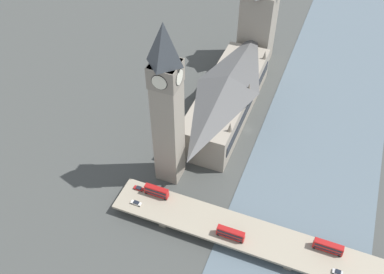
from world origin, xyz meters
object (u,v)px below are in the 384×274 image
victoria_tower (258,21)px  car_southbound_mid (136,203)px  double_decker_bus_rear (231,233)px  road_bridge (292,250)px  car_northbound_mid (139,188)px  parliament_hall (228,95)px  double_decker_bus_mid (156,191)px  car_northbound_lead (338,272)px  clock_tower (167,105)px  double_decker_bus_lead (328,247)px

victoria_tower → car_southbound_mid: (16.10, 130.54, -21.78)m
double_decker_bus_rear → car_southbound_mid: (42.87, -0.78, -2.00)m
road_bridge → car_northbound_mid: bearing=-3.5°
parliament_hall → double_decker_bus_rear: parliament_hall is taller
double_decker_bus_mid → double_decker_bus_rear: 37.57m
car_northbound_lead → car_southbound_mid: 85.49m
clock_tower → car_southbound_mid: bearing=78.5°
double_decker_bus_lead → car_southbound_mid: bearing=5.4°
road_bridge → car_northbound_mid: 70.33m
car_northbound_lead → car_northbound_mid: 88.49m
car_northbound_lead → car_northbound_mid: size_ratio=0.84×
car_northbound_lead → car_southbound_mid: size_ratio=0.81×
road_bridge → double_decker_bus_mid: size_ratio=14.02×
car_southbound_mid → double_decker_bus_lead: bearing=-174.6°
parliament_hall → clock_tower: clock_tower is taller
victoria_tower → car_northbound_mid: size_ratio=12.97×
victoria_tower → car_northbound_mid: 126.24m
double_decker_bus_rear → car_southbound_mid: size_ratio=2.44×
parliament_hall → clock_tower: 59.96m
double_decker_bus_rear → car_northbound_mid: size_ratio=2.54×
clock_tower → double_decker_bus_mid: (-1.14, 17.55, -35.01)m
car_northbound_lead → car_northbound_mid: (88.09, -8.46, -0.02)m
road_bridge → car_southbound_mid: size_ratio=32.44×
clock_tower → car_southbound_mid: clock_tower is taller
clock_tower → road_bridge: bearing=160.8°
double_decker_bus_lead → car_northbound_mid: bearing=-0.0°
car_northbound_mid → car_southbound_mid: size_ratio=0.96×
parliament_hall → double_decker_bus_rear: (-26.72, 76.59, -4.93)m
clock_tower → car_northbound_mid: size_ratio=17.68×
victoria_tower → double_decker_bus_lead: size_ratio=5.05×
victoria_tower → car_southbound_mid: victoria_tower is taller
victoria_tower → road_bridge: victoria_tower is taller
double_decker_bus_lead → double_decker_bus_rear: size_ratio=1.01×
clock_tower → road_bridge: size_ratio=0.52×
victoria_tower → clock_tower: bearing=84.1°
car_northbound_mid → car_southbound_mid: (-2.60, 7.61, 0.03)m
car_northbound_lead → car_southbound_mid: car_southbound_mid is taller
double_decker_bus_mid → victoria_tower: bearing=-94.6°
double_decker_bus_lead → double_decker_bus_mid: 73.99m
road_bridge → double_decker_bus_lead: (-12.66, -4.20, 3.52)m
clock_tower → double_decker_bus_lead: (-75.12, 17.61, -35.21)m
double_decker_bus_lead → double_decker_bus_rear: double_decker_bus_rear is taller
road_bridge → car_southbound_mid: (67.59, 3.37, 1.62)m
victoria_tower → car_northbound_mid: (18.70, 122.93, -21.81)m
double_decker_bus_mid → car_northbound_lead: (-79.23, 8.49, -2.11)m
double_decker_bus_rear → car_southbound_mid: double_decker_bus_rear is taller
clock_tower → parliament_hall: bearing=-102.3°
double_decker_bus_lead → road_bridge: bearing=18.3°
car_northbound_mid → double_decker_bus_lead: bearing=180.0°
parliament_hall → double_decker_bus_lead: size_ratio=7.08×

